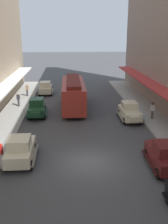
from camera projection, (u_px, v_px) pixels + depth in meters
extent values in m
plane|color=#424244|center=(90.00, 162.00, 18.23)|extent=(200.00, 200.00, 0.00)
cube|color=beige|center=(130.00, 113.00, 26.65)|extent=(1.72, 3.91, 0.80)
cube|color=beige|center=(130.00, 105.00, 26.67)|extent=(1.45, 1.71, 0.70)
cube|color=#8C9EA8|center=(130.00, 105.00, 26.67)|extent=(1.37, 1.67, 0.42)
cube|color=beige|center=(135.00, 119.00, 24.61)|extent=(0.94, 0.36, 0.52)
cube|color=#6D6856|center=(139.00, 116.00, 26.80)|extent=(0.25, 3.51, 0.12)
cube|color=#6D6856|center=(120.00, 116.00, 26.69)|extent=(0.25, 3.51, 0.12)
cylinder|color=black|center=(141.00, 121.00, 25.52)|extent=(0.22, 0.68, 0.68)
cylinder|color=black|center=(125.00, 121.00, 25.42)|extent=(0.22, 0.68, 0.68)
cylinder|color=black|center=(134.00, 113.00, 28.12)|extent=(0.22, 0.68, 0.68)
cylinder|color=black|center=(119.00, 113.00, 28.02)|extent=(0.22, 0.68, 0.68)
cube|color=beige|center=(46.00, 89.00, 37.76)|extent=(1.83, 3.96, 0.80)
cube|color=beige|center=(45.00, 84.00, 37.30)|extent=(1.50, 1.75, 0.70)
cube|color=#8C9EA8|center=(45.00, 84.00, 37.30)|extent=(1.42, 1.71, 0.42)
cube|color=beige|center=(46.00, 86.00, 39.77)|extent=(0.95, 0.39, 0.52)
cube|color=#6D6856|center=(39.00, 91.00, 37.77)|extent=(0.36, 3.52, 0.12)
cube|color=#6D6856|center=(52.00, 91.00, 37.95)|extent=(0.36, 3.52, 0.12)
cylinder|color=black|center=(41.00, 90.00, 39.10)|extent=(0.24, 0.69, 0.68)
cylinder|color=black|center=(52.00, 89.00, 39.25)|extent=(0.24, 0.69, 0.68)
cylinder|color=black|center=(40.00, 94.00, 36.51)|extent=(0.24, 0.69, 0.68)
cylinder|color=black|center=(51.00, 94.00, 36.66)|extent=(0.24, 0.69, 0.68)
cube|color=#193D23|center=(37.00, 109.00, 28.03)|extent=(1.84, 3.96, 0.80)
cube|color=#193D23|center=(37.00, 102.00, 28.05)|extent=(1.50, 1.75, 0.70)
cube|color=#8C9EA8|center=(37.00, 102.00, 28.05)|extent=(1.43, 1.71, 0.42)
cube|color=#193D23|center=(35.00, 115.00, 25.99)|extent=(0.95, 0.39, 0.52)
cube|color=black|center=(46.00, 112.00, 28.22)|extent=(0.37, 3.52, 0.12)
cube|color=black|center=(28.00, 112.00, 28.04)|extent=(0.37, 3.52, 0.12)
cylinder|color=black|center=(44.00, 116.00, 26.93)|extent=(0.24, 0.69, 0.68)
cylinder|color=black|center=(28.00, 117.00, 26.78)|extent=(0.24, 0.69, 0.68)
cylinder|color=black|center=(45.00, 109.00, 29.53)|extent=(0.24, 0.69, 0.68)
cylinder|color=black|center=(31.00, 109.00, 29.37)|extent=(0.24, 0.69, 0.68)
cube|color=beige|center=(21.00, 151.00, 18.19)|extent=(1.75, 3.92, 0.80)
cube|color=beige|center=(19.00, 143.00, 17.73)|extent=(1.46, 1.72, 0.70)
cube|color=#8C9EA8|center=(19.00, 143.00, 17.73)|extent=(1.39, 1.68, 0.42)
cube|color=beige|center=(25.00, 139.00, 20.21)|extent=(0.94, 0.37, 0.52)
cube|color=#6D6856|center=(7.00, 156.00, 18.22)|extent=(0.28, 3.51, 0.12)
cube|color=#6D6856|center=(35.00, 155.00, 18.36)|extent=(0.28, 3.51, 0.12)
cylinder|color=black|center=(13.00, 148.00, 19.55)|extent=(0.23, 0.68, 0.68)
cylinder|color=black|center=(35.00, 148.00, 19.67)|extent=(0.23, 0.68, 0.68)
cylinder|color=black|center=(5.00, 166.00, 16.95)|extent=(0.23, 0.68, 0.68)
cylinder|color=black|center=(30.00, 165.00, 17.07)|extent=(0.23, 0.68, 0.68)
cube|color=#591919|center=(164.00, 157.00, 17.31)|extent=(1.83, 3.96, 0.80)
cube|color=#591919|center=(167.00, 149.00, 16.84)|extent=(1.50, 1.75, 0.70)
cube|color=#8C9EA8|center=(167.00, 149.00, 16.84)|extent=(1.42, 1.71, 0.42)
cube|color=#591919|center=(155.00, 143.00, 19.32)|extent=(0.95, 0.39, 0.52)
cube|color=black|center=(150.00, 162.00, 17.37)|extent=(0.36, 3.52, 0.12)
cylinder|color=black|center=(147.00, 154.00, 18.70)|extent=(0.24, 0.69, 0.68)
cylinder|color=black|center=(158.00, 174.00, 16.10)|extent=(0.24, 0.69, 0.68)
cube|color=#A52D23|center=(73.00, 94.00, 30.40)|extent=(2.55, 9.61, 2.70)
cube|color=#5B1913|center=(73.00, 81.00, 29.94)|extent=(1.54, 8.65, 0.36)
cube|color=#8C9EA8|center=(73.00, 90.00, 30.26)|extent=(2.57, 8.84, 0.95)
cube|color=black|center=(73.00, 100.00, 33.60)|extent=(2.01, 1.21, 0.40)
cube|color=black|center=(74.00, 114.00, 28.11)|extent=(2.01, 1.21, 0.40)
cylinder|color=#B21E19|center=(1.00, 150.00, 19.00)|extent=(0.24, 0.24, 0.70)
sphere|color=#B21E19|center=(1.00, 145.00, 18.89)|extent=(0.20, 0.20, 0.20)
cylinder|color=#4C4238|center=(152.00, 115.00, 26.66)|extent=(0.24, 0.24, 0.85)
cube|color=white|center=(153.00, 108.00, 26.45)|extent=(0.36, 0.22, 0.56)
sphere|color=brown|center=(153.00, 104.00, 26.33)|extent=(0.22, 0.22, 0.22)
cylinder|color=black|center=(153.00, 103.00, 26.30)|extent=(0.28, 0.28, 0.04)
cylinder|color=#2D2D33|center=(27.00, 93.00, 35.94)|extent=(0.24, 0.24, 0.85)
cube|color=#8C6647|center=(27.00, 88.00, 35.73)|extent=(0.36, 0.22, 0.56)
sphere|color=#9E7051|center=(27.00, 85.00, 35.61)|extent=(0.22, 0.22, 0.22)
cylinder|color=#2D2D33|center=(19.00, 103.00, 31.07)|extent=(0.24, 0.24, 0.85)
cube|color=#26262D|center=(18.00, 97.00, 30.86)|extent=(0.36, 0.22, 0.56)
sphere|color=tan|center=(18.00, 94.00, 30.74)|extent=(0.22, 0.22, 0.22)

